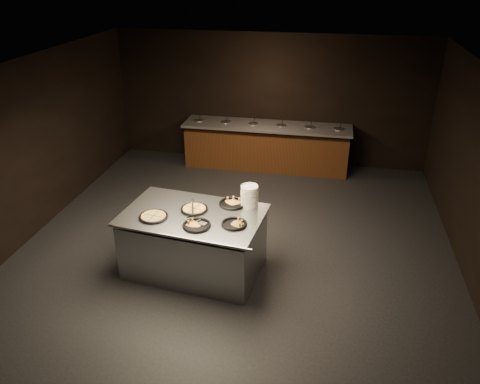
{
  "coord_description": "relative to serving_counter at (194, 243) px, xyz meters",
  "views": [
    {
      "loc": [
        1.31,
        -6.21,
        4.27
      ],
      "look_at": [
        0.04,
        0.3,
        0.96
      ],
      "focal_mm": 35.0,
      "sensor_mm": 36.0,
      "label": 1
    }
  ],
  "objects": [
    {
      "name": "room",
      "position": [
        0.5,
        0.55,
        0.99
      ],
      "size": [
        7.02,
        8.02,
        2.92
      ],
      "color": "black",
      "rests_on": "ground"
    },
    {
      "name": "pan_veggie_whole",
      "position": [
        -0.52,
        -0.21,
        0.53
      ],
      "size": [
        0.42,
        0.42,
        0.04
      ],
      "rotation": [
        0.0,
        0.0,
        -0.12
      ],
      "color": "black",
      "rests_on": "serving_counter"
    },
    {
      "name": "pan_cheese_slices_b",
      "position": [
        0.16,
        -0.33,
        0.53
      ],
      "size": [
        0.4,
        0.4,
        0.04
      ],
      "rotation": [
        0.0,
        0.0,
        2.4
      ],
      "color": "black",
      "rests_on": "serving_counter"
    },
    {
      "name": "plate_stack",
      "position": [
        0.76,
        0.4,
        0.67
      ],
      "size": [
        0.26,
        0.26,
        0.32
      ],
      "primitive_type": "cylinder",
      "color": "white",
      "rests_on": "serving_counter"
    },
    {
      "name": "server_right",
      "position": [
        0.12,
        -0.24,
        0.58
      ],
      "size": [
        0.32,
        0.14,
        0.15
      ],
      "rotation": [
        0.0,
        0.0,
        -0.27
      ],
      "color": "#BABDC2",
      "rests_on": "serving_counter"
    },
    {
      "name": "salad_bar",
      "position": [
        0.5,
        4.11,
        -0.02
      ],
      "size": [
        3.7,
        0.83,
        1.18
      ],
      "color": "#502E12",
      "rests_on": "ground"
    },
    {
      "name": "pan_veggie_slices",
      "position": [
        0.66,
        -0.19,
        0.53
      ],
      "size": [
        0.36,
        0.36,
        0.04
      ],
      "rotation": [
        0.0,
        0.0,
        -0.58
      ],
      "color": "black",
      "rests_on": "serving_counter"
    },
    {
      "name": "serving_counter",
      "position": [
        0.0,
        0.0,
        0.0
      ],
      "size": [
        2.15,
        1.51,
        0.97
      ],
      "rotation": [
        0.0,
        0.0,
        -0.11
      ],
      "color": "#BABDC2",
      "rests_on": "ground"
    },
    {
      "name": "pan_cheese_slices_a",
      "position": [
        0.51,
        0.39,
        0.53
      ],
      "size": [
        0.41,
        0.41,
        0.04
      ],
      "rotation": [
        0.0,
        0.0,
        0.74
      ],
      "color": "black",
      "rests_on": "serving_counter"
    },
    {
      "name": "server_left",
      "position": [
        -0.03,
        0.09,
        0.59
      ],
      "size": [
        0.19,
        0.35,
        0.18
      ],
      "rotation": [
        0.0,
        0.0,
        2.01
      ],
      "color": "#BABDC2",
      "rests_on": "serving_counter"
    },
    {
      "name": "pan_cheese_whole",
      "position": [
        -0.01,
        0.11,
        0.53
      ],
      "size": [
        0.4,
        0.4,
        0.04
      ],
      "rotation": [
        0.0,
        0.0,
        -0.38
      ],
      "color": "black",
      "rests_on": "serving_counter"
    }
  ]
}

